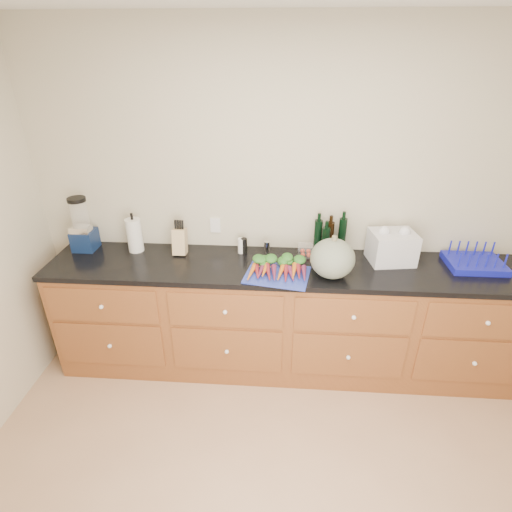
# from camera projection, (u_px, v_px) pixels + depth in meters

# --- Properties ---
(wall_back) EXTENTS (4.10, 0.05, 2.60)m
(wall_back) POSITION_uv_depth(u_px,v_px,m) (291.00, 204.00, 3.09)
(wall_back) COLOR beige
(wall_back) RESTS_ON ground
(cabinets) EXTENTS (3.60, 0.64, 0.90)m
(cabinets) POSITION_uv_depth(u_px,v_px,m) (287.00, 319.00, 3.19)
(cabinets) COLOR brown
(cabinets) RESTS_ON ground
(countertop) EXTENTS (3.64, 0.62, 0.04)m
(countertop) POSITION_uv_depth(u_px,v_px,m) (290.00, 268.00, 2.98)
(countertop) COLOR black
(countertop) RESTS_ON cabinets
(cutting_board) EXTENTS (0.49, 0.40, 0.01)m
(cutting_board) POSITION_uv_depth(u_px,v_px,m) (277.00, 275.00, 2.83)
(cutting_board) COLOR #283AAB
(cutting_board) RESTS_ON countertop
(carrots) EXTENTS (0.41, 0.30, 0.06)m
(carrots) POSITION_uv_depth(u_px,v_px,m) (278.00, 268.00, 2.85)
(carrots) COLOR orange
(carrots) RESTS_ON cutting_board
(squash) EXTENTS (0.31, 0.31, 0.28)m
(squash) POSITION_uv_depth(u_px,v_px,m) (332.00, 258.00, 2.77)
(squash) COLOR #5C6857
(squash) RESTS_ON countertop
(blender_appliance) EXTENTS (0.17, 0.17, 0.43)m
(blender_appliance) POSITION_uv_depth(u_px,v_px,m) (82.00, 227.00, 3.13)
(blender_appliance) COLOR #0F2047
(blender_appliance) RESTS_ON countertop
(paper_towel) EXTENTS (0.12, 0.12, 0.27)m
(paper_towel) POSITION_uv_depth(u_px,v_px,m) (135.00, 235.00, 3.13)
(paper_towel) COLOR silver
(paper_towel) RESTS_ON countertop
(knife_block) EXTENTS (0.10, 0.10, 0.20)m
(knife_block) POSITION_uv_depth(u_px,v_px,m) (180.00, 242.00, 3.10)
(knife_block) COLOR tan
(knife_block) RESTS_ON countertop
(grinder_salt) EXTENTS (0.05, 0.05, 0.12)m
(grinder_salt) POSITION_uv_depth(u_px,v_px,m) (241.00, 246.00, 3.13)
(grinder_salt) COLOR silver
(grinder_salt) RESTS_ON countertop
(grinder_pepper) EXTENTS (0.05, 0.05, 0.12)m
(grinder_pepper) POSITION_uv_depth(u_px,v_px,m) (244.00, 246.00, 3.13)
(grinder_pepper) COLOR black
(grinder_pepper) RESTS_ON countertop
(canister_chrome) EXTENTS (0.05, 0.05, 0.10)m
(canister_chrome) POSITION_uv_depth(u_px,v_px,m) (267.00, 248.00, 3.12)
(canister_chrome) COLOR silver
(canister_chrome) RESTS_ON countertop
(tomato_box) EXTENTS (0.17, 0.14, 0.08)m
(tomato_box) POSITION_uv_depth(u_px,v_px,m) (309.00, 251.00, 3.10)
(tomato_box) COLOR white
(tomato_box) RESTS_ON countertop
(bottles) EXTENTS (0.24, 0.13, 0.29)m
(bottles) POSITION_uv_depth(u_px,v_px,m) (329.00, 238.00, 3.08)
(bottles) COLOR black
(bottles) RESTS_ON countertop
(grocery_bag) EXTENTS (0.35, 0.30, 0.23)m
(grocery_bag) POSITION_uv_depth(u_px,v_px,m) (392.00, 247.00, 2.98)
(grocery_bag) COLOR white
(grocery_bag) RESTS_ON countertop
(dish_rack) EXTENTS (0.39, 0.31, 0.16)m
(dish_rack) POSITION_uv_depth(u_px,v_px,m) (475.00, 262.00, 2.94)
(dish_rack) COLOR #1317A7
(dish_rack) RESTS_ON countertop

